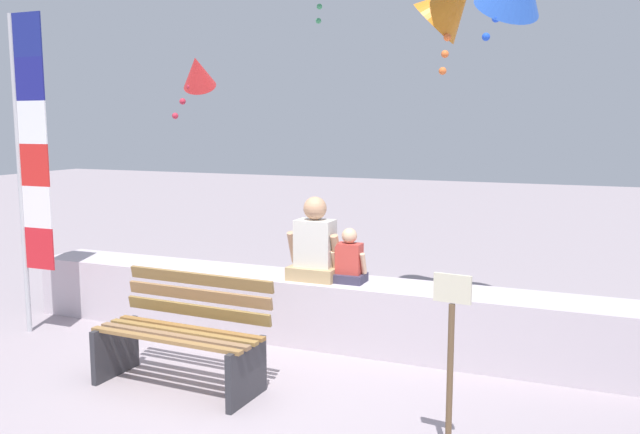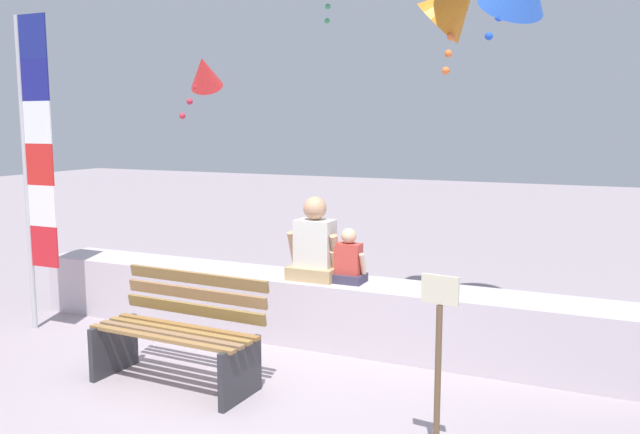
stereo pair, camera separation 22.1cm
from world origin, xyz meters
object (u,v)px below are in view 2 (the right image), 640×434
object	(u,v)px
person_adult	(315,247)
flag_banner	(34,156)
sign_post	(438,351)
kite_orange	(456,5)
park_bench	(179,335)
person_child	(349,261)
kite_red	(204,73)

from	to	relation	value
person_adult	flag_banner	size ratio (longest dim) A/B	0.25
sign_post	kite_orange	bearing A→B (deg)	102.52
person_adult	sign_post	distance (m)	2.45
park_bench	person_child	size ratio (longest dim) A/B	2.76
person_adult	kite_red	world-z (taller)	kite_red
park_bench	person_child	world-z (taller)	person_child
person_child	flag_banner	xyz separation A→B (m)	(-3.06, -0.83, 0.97)
park_bench	kite_red	world-z (taller)	kite_red
flag_banner	kite_red	xyz separation A→B (m)	(0.49, 2.29, 0.95)
person_child	kite_orange	distance (m)	3.04
person_adult	flag_banner	bearing A→B (deg)	-163.00
person_adult	kite_red	xyz separation A→B (m)	(-2.22, 1.46, 1.80)
person_child	flag_banner	bearing A→B (deg)	-164.85
park_bench	kite_red	xyz separation A→B (m)	(-1.65, 2.87, 2.34)
person_adult	kite_orange	size ratio (longest dim) A/B	0.68
park_bench	kite_orange	distance (m)	4.45
kite_orange	kite_red	bearing A→B (deg)	-178.21
kite_orange	person_child	bearing A→B (deg)	-110.43
park_bench	person_adult	distance (m)	1.61
person_child	kite_orange	world-z (taller)	kite_orange
flag_banner	sign_post	world-z (taller)	flag_banner
flag_banner	kite_orange	xyz separation A→B (m)	(3.64, 2.39, 1.57)
park_bench	flag_banner	size ratio (longest dim) A/B	0.45
person_adult	kite_red	distance (m)	3.21
person_adult	kite_red	size ratio (longest dim) A/B	0.93
park_bench	person_adult	bearing A→B (deg)	67.79
kite_orange	sign_post	xyz separation A→B (m)	(0.74, -3.34, -2.65)
person_child	kite_red	size ratio (longest dim) A/B	0.60
person_adult	kite_red	bearing A→B (deg)	146.58
flag_banner	park_bench	bearing A→B (deg)	-15.03
park_bench	kite_orange	xyz separation A→B (m)	(1.50, 2.96, 2.96)
person_adult	person_child	world-z (taller)	person_adult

